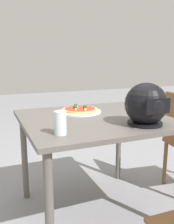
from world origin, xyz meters
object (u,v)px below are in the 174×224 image
(drinking_glass, at_px, (60,123))
(motorcycle_helmet, at_px, (146,105))
(dining_table, at_px, (95,129))
(pizza, at_px, (80,109))

(drinking_glass, bearing_deg, motorcycle_helmet, 179.10)
(dining_table, bearing_deg, motorcycle_helmet, 124.36)
(motorcycle_helmet, bearing_deg, pizza, -63.58)
(dining_table, xyz_separation_m, pizza, (0.04, -0.20, 0.12))
(pizza, distance_m, motorcycle_helmet, 0.58)
(drinking_glass, bearing_deg, pizza, -121.80)
(motorcycle_helmet, bearing_deg, drinking_glass, -0.90)
(dining_table, xyz_separation_m, drinking_glass, (0.35, 0.31, 0.16))
(pizza, bearing_deg, motorcycle_helmet, 116.42)
(pizza, bearing_deg, drinking_glass, 58.20)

